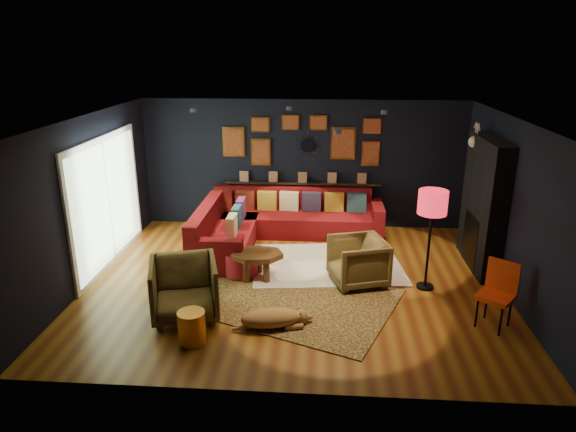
# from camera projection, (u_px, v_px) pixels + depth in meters

# --- Properties ---
(floor) EXTENTS (6.50, 6.50, 0.00)m
(floor) POSITION_uv_depth(u_px,v_px,m) (294.00, 282.00, 8.24)
(floor) COLOR #915B1A
(floor) RESTS_ON ground
(room_walls) EXTENTS (6.50, 6.50, 6.50)m
(room_walls) POSITION_uv_depth(u_px,v_px,m) (295.00, 186.00, 7.73)
(room_walls) COLOR black
(room_walls) RESTS_ON ground
(sectional) EXTENTS (3.41, 2.69, 0.86)m
(sectional) POSITION_uv_depth(u_px,v_px,m) (268.00, 224.00, 9.89)
(sectional) COLOR maroon
(sectional) RESTS_ON ground
(ledge) EXTENTS (3.20, 0.12, 0.04)m
(ledge) POSITION_uv_depth(u_px,v_px,m) (302.00, 183.00, 10.48)
(ledge) COLOR black
(ledge) RESTS_ON room_walls
(gallery_wall) EXTENTS (3.15, 0.04, 1.02)m
(gallery_wall) POSITION_uv_depth(u_px,v_px,m) (302.00, 140.00, 10.23)
(gallery_wall) COLOR gold
(gallery_wall) RESTS_ON room_walls
(sunburst_mirror) EXTENTS (0.47, 0.16, 0.47)m
(sunburst_mirror) POSITION_uv_depth(u_px,v_px,m) (308.00, 145.00, 10.26)
(sunburst_mirror) COLOR silver
(sunburst_mirror) RESTS_ON room_walls
(fireplace) EXTENTS (0.31, 1.60, 2.20)m
(fireplace) POSITION_uv_depth(u_px,v_px,m) (483.00, 209.00, 8.55)
(fireplace) COLOR black
(fireplace) RESTS_ON ground
(deer_head) EXTENTS (0.50, 0.28, 0.45)m
(deer_head) POSITION_uv_depth(u_px,v_px,m) (484.00, 142.00, 8.69)
(deer_head) COLOR white
(deer_head) RESTS_ON fireplace
(sliding_door) EXTENTS (0.06, 2.80, 2.20)m
(sliding_door) POSITION_uv_depth(u_px,v_px,m) (107.00, 201.00, 8.67)
(sliding_door) COLOR white
(sliding_door) RESTS_ON ground
(ceiling_spots) EXTENTS (3.30, 2.50, 0.06)m
(ceiling_spots) POSITION_uv_depth(u_px,v_px,m) (298.00, 115.00, 8.17)
(ceiling_spots) COLOR black
(ceiling_spots) RESTS_ON room_walls
(shag_rug) EXTENTS (2.70, 2.10, 0.03)m
(shag_rug) POSITION_uv_depth(u_px,v_px,m) (327.00, 264.00, 8.86)
(shag_rug) COLOR silver
(shag_rug) RESTS_ON ground
(leopard_rug) EXTENTS (3.51, 3.05, 0.02)m
(leopard_rug) POSITION_uv_depth(u_px,v_px,m) (291.00, 299.00, 7.68)
(leopard_rug) COLOR #B88744
(leopard_rug) RESTS_ON ground
(coffee_table) EXTENTS (0.93, 0.75, 0.43)m
(coffee_table) POSITION_uv_depth(u_px,v_px,m) (257.00, 258.00, 8.23)
(coffee_table) COLOR #583018
(coffee_table) RESTS_ON shag_rug
(pouf) EXTENTS (0.55, 0.55, 0.36)m
(pouf) POSITION_uv_depth(u_px,v_px,m) (241.00, 263.00, 8.42)
(pouf) COLOR maroon
(pouf) RESTS_ON shag_rug
(armchair_left) EXTENTS (1.09, 1.05, 0.92)m
(armchair_left) POSITION_uv_depth(u_px,v_px,m) (184.00, 286.00, 7.08)
(armchair_left) COLOR #A58641
(armchair_left) RESTS_ON ground
(armchair_right) EXTENTS (0.95, 0.99, 0.83)m
(armchair_right) POSITION_uv_depth(u_px,v_px,m) (358.00, 259.00, 8.07)
(armchair_right) COLOR #A58641
(armchair_right) RESTS_ON ground
(gold_stool) EXTENTS (0.35, 0.35, 0.44)m
(gold_stool) POSITION_uv_depth(u_px,v_px,m) (192.00, 328.00, 6.50)
(gold_stool) COLOR gold
(gold_stool) RESTS_ON ground
(orange_chair) EXTENTS (0.60, 0.60, 0.91)m
(orange_chair) POSITION_uv_depth(u_px,v_px,m) (499.00, 289.00, 6.84)
(orange_chair) COLOR black
(orange_chair) RESTS_ON ground
(floor_lamp) EXTENTS (0.44, 0.44, 1.58)m
(floor_lamp) POSITION_uv_depth(u_px,v_px,m) (432.00, 207.00, 7.62)
(floor_lamp) COLOR black
(floor_lamp) RESTS_ON ground
(dog) EXTENTS (1.21, 0.78, 0.35)m
(dog) POSITION_uv_depth(u_px,v_px,m) (271.00, 315.00, 6.86)
(dog) COLOR #9D663F
(dog) RESTS_ON leopard_rug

